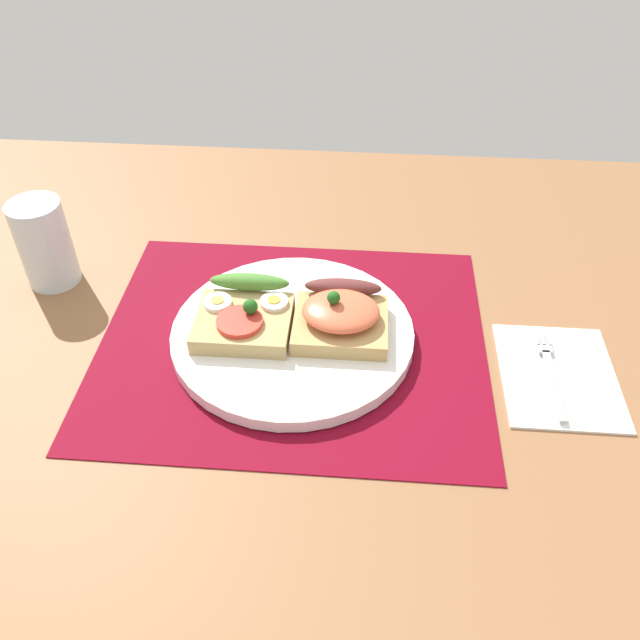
# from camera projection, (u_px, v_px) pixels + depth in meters

# --- Properties ---
(ground_plane) EXTENTS (1.20, 0.90, 0.03)m
(ground_plane) POSITION_uv_depth(u_px,v_px,m) (293.00, 351.00, 0.75)
(ground_plane) COLOR brown
(placemat) EXTENTS (0.42, 0.35, 0.00)m
(placemat) POSITION_uv_depth(u_px,v_px,m) (293.00, 340.00, 0.74)
(placemat) COLOR maroon
(placemat) RESTS_ON ground_plane
(plate) EXTENTS (0.26, 0.26, 0.01)m
(plate) POSITION_uv_depth(u_px,v_px,m) (293.00, 334.00, 0.73)
(plate) COLOR white
(plate) RESTS_ON placemat
(sandwich_egg_tomato) EXTENTS (0.10, 0.10, 0.04)m
(sandwich_egg_tomato) POSITION_uv_depth(u_px,v_px,m) (244.00, 315.00, 0.72)
(sandwich_egg_tomato) COLOR tan
(sandwich_egg_tomato) RESTS_ON plate
(sandwich_salmon) EXTENTS (0.10, 0.10, 0.05)m
(sandwich_salmon) POSITION_uv_depth(u_px,v_px,m) (341.00, 318.00, 0.71)
(sandwich_salmon) COLOR tan
(sandwich_salmon) RESTS_ON plate
(napkin) EXTENTS (0.12, 0.15, 0.01)m
(napkin) POSITION_uv_depth(u_px,v_px,m) (558.00, 375.00, 0.69)
(napkin) COLOR white
(napkin) RESTS_ON ground_plane
(fork) EXTENTS (0.02, 0.13, 0.00)m
(fork) POSITION_uv_depth(u_px,v_px,m) (550.00, 369.00, 0.69)
(fork) COLOR #B7B7BC
(fork) RESTS_ON napkin
(drinking_glass) EXTENTS (0.06, 0.06, 0.11)m
(drinking_glass) POSITION_uv_depth(u_px,v_px,m) (45.00, 243.00, 0.78)
(drinking_glass) COLOR silver
(drinking_glass) RESTS_ON ground_plane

